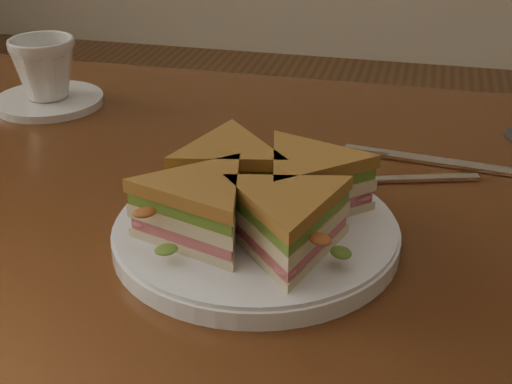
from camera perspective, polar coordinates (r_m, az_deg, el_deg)
table at (r=0.73m, az=4.46°, el=-8.69°), size 1.20×0.80×0.75m
plate at (r=0.63m, az=0.00°, el=-3.39°), size 0.25×0.25×0.02m
sandwich_wedges at (r=0.61m, az=0.00°, el=-0.42°), size 0.25×0.25×0.06m
crisps_mound at (r=0.61m, az=0.00°, el=-0.75°), size 0.09×0.09×0.05m
spoon at (r=0.74m, az=7.39°, el=1.01°), size 0.18×0.07×0.01m
knife at (r=0.80m, az=14.07°, el=2.36°), size 0.22×0.04×0.00m
saucer at (r=0.99m, az=-16.22°, el=7.02°), size 0.14×0.14×0.01m
coffee_cup at (r=0.97m, az=-16.56°, el=9.46°), size 0.09×0.09×0.08m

